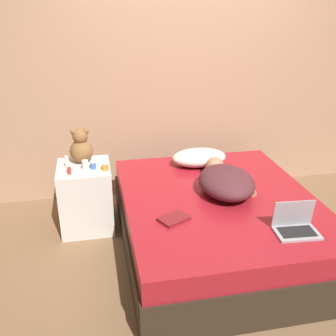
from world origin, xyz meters
name	(u,v)px	position (x,y,z in m)	size (l,w,h in m)	color
ground_plane	(216,247)	(0.00, 0.00, 0.00)	(12.00, 12.00, 0.00)	brown
wall_back	(185,67)	(0.00, 1.21, 1.30)	(8.00, 0.06, 2.60)	tan
bed	(217,223)	(0.00, 0.00, 0.24)	(1.52, 1.86, 0.48)	#2D2319
nightstand	(86,197)	(-1.05, 0.57, 0.30)	(0.45, 0.48, 0.59)	silver
pillow	(199,157)	(0.02, 0.65, 0.56)	(0.51, 0.32, 0.15)	beige
person_lying	(226,181)	(0.08, 0.07, 0.58)	(0.46, 0.74, 0.20)	#4C2328
laptop	(295,225)	(0.34, -0.59, 0.53)	(0.30, 0.22, 0.21)	#9E9EA3
teddy_bear	(81,148)	(-1.06, 0.68, 0.73)	(0.20, 0.20, 0.31)	brown
bottle_orange	(105,166)	(-0.86, 0.45, 0.63)	(0.06, 0.06, 0.07)	orange
bottle_white	(67,162)	(-1.18, 0.58, 0.64)	(0.03, 0.03, 0.10)	white
bottle_red	(69,169)	(-1.16, 0.43, 0.63)	(0.03, 0.03, 0.09)	#B72D2D
bottle_clear	(85,165)	(-1.03, 0.50, 0.63)	(0.06, 0.06, 0.08)	silver
bottle_blue	(93,165)	(-0.96, 0.50, 0.63)	(0.05, 0.05, 0.07)	#3866B2
book	(174,219)	(-0.43, -0.28, 0.49)	(0.25, 0.22, 0.02)	maroon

